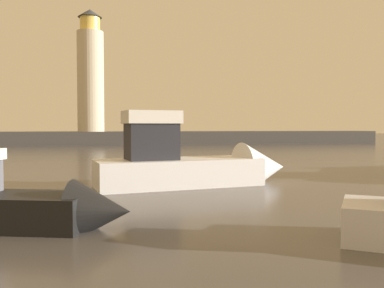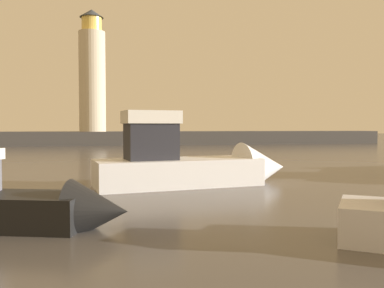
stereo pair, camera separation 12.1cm
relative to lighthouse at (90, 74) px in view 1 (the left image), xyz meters
name	(u,v)px [view 1 (the left image)]	position (x,y,z in m)	size (l,w,h in m)	color
ground_plane	(187,161)	(8.26, -28.37, -9.81)	(220.00, 220.00, 0.00)	#4C4742
breakwater	(151,138)	(8.26, 0.00, -8.87)	(68.28, 5.00, 1.88)	#423F3D
lighthouse	(90,74)	(0.00, 0.00, 0.00)	(3.61, 3.61, 16.74)	beige
motorboat_1	(203,165)	(6.68, -40.69, -8.92)	(9.13, 3.87, 3.78)	white
motorboat_3	(14,204)	(0.28, -47.33, -9.20)	(6.54, 3.35, 2.31)	black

